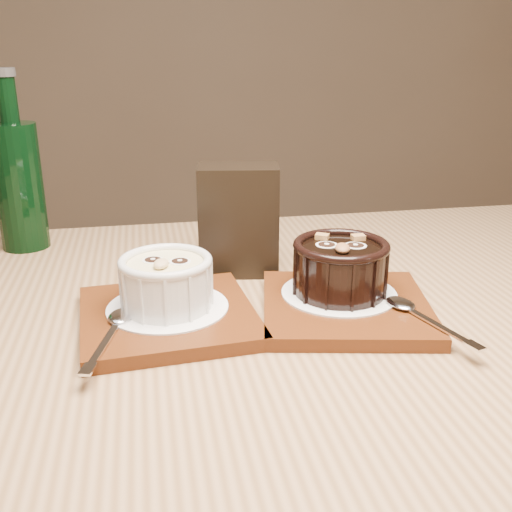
{
  "coord_description": "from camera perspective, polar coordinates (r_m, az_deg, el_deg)",
  "views": [
    {
      "loc": [
        -0.06,
        -0.67,
        1.03
      ],
      "look_at": [
        0.01,
        -0.07,
        0.81
      ],
      "focal_mm": 42.0,
      "sensor_mm": 36.0,
      "label": 1
    }
  ],
  "objects": [
    {
      "name": "doily_left",
      "position": [
        0.65,
        -8.41,
        -4.83
      ],
      "size": [
        0.13,
        0.13,
        0.0
      ],
      "primitive_type": "cylinder",
      "color": "white",
      "rests_on": "tray_left"
    },
    {
      "name": "doily_right",
      "position": [
        0.68,
        7.91,
        -3.51
      ],
      "size": [
        0.13,
        0.13,
        0.0
      ],
      "primitive_type": "cylinder",
      "color": "white",
      "rests_on": "tray_right"
    },
    {
      "name": "condiment_stand",
      "position": [
        0.76,
        -1.68,
        3.44
      ],
      "size": [
        0.11,
        0.07,
        0.14
      ],
      "primitive_type": "cube",
      "rotation": [
        0.0,
        0.0,
        -0.09
      ],
      "color": "black",
      "rests_on": "table"
    },
    {
      "name": "ramekin_white",
      "position": [
        0.64,
        -8.55,
        -2.27
      ],
      "size": [
        0.1,
        0.1,
        0.06
      ],
      "rotation": [
        0.0,
        0.0,
        -0.27
      ],
      "color": "silver",
      "rests_on": "doily_left"
    },
    {
      "name": "green_bottle",
      "position": [
        0.92,
        -21.7,
        6.62
      ],
      "size": [
        0.07,
        0.07,
        0.25
      ],
      "color": "black",
      "rests_on": "table"
    },
    {
      "name": "spoon_left",
      "position": [
        0.6,
        -13.61,
        -6.97
      ],
      "size": [
        0.05,
        0.14,
        0.01
      ],
      "primitive_type": null,
      "rotation": [
        0.0,
        0.0,
        -0.19
      ],
      "color": "white",
      "rests_on": "tray_left"
    },
    {
      "name": "tray_right",
      "position": [
        0.67,
        8.53,
        -4.86
      ],
      "size": [
        0.2,
        0.2,
        0.01
      ],
      "primitive_type": "cube",
      "rotation": [
        0.0,
        0.0,
        -0.14
      ],
      "color": "#56270E",
      "rests_on": "table"
    },
    {
      "name": "spoon_right",
      "position": [
        0.64,
        15.62,
        -5.49
      ],
      "size": [
        0.07,
        0.13,
        0.01
      ],
      "primitive_type": null,
      "rotation": [
        0.0,
        0.0,
        0.34
      ],
      "color": "white",
      "rests_on": "tray_right"
    },
    {
      "name": "tray_left",
      "position": [
        0.65,
        -8.38,
        -5.74
      ],
      "size": [
        0.2,
        0.2,
        0.01
      ],
      "primitive_type": "cube",
      "rotation": [
        0.0,
        0.0,
        0.14
      ],
      "color": "#56270E",
      "rests_on": "table"
    },
    {
      "name": "table",
      "position": [
        0.68,
        -0.29,
        -13.48
      ],
      "size": [
        1.25,
        0.87,
        0.75
      ],
      "rotation": [
        0.0,
        0.0,
        0.06
      ],
      "color": "brown",
      "rests_on": "ground"
    },
    {
      "name": "ramekin_dark",
      "position": [
        0.67,
        8.04,
        -0.85
      ],
      "size": [
        0.11,
        0.11,
        0.06
      ],
      "rotation": [
        0.0,
        0.0,
        -0.2
      ],
      "color": "black",
      "rests_on": "doily_right"
    }
  ]
}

